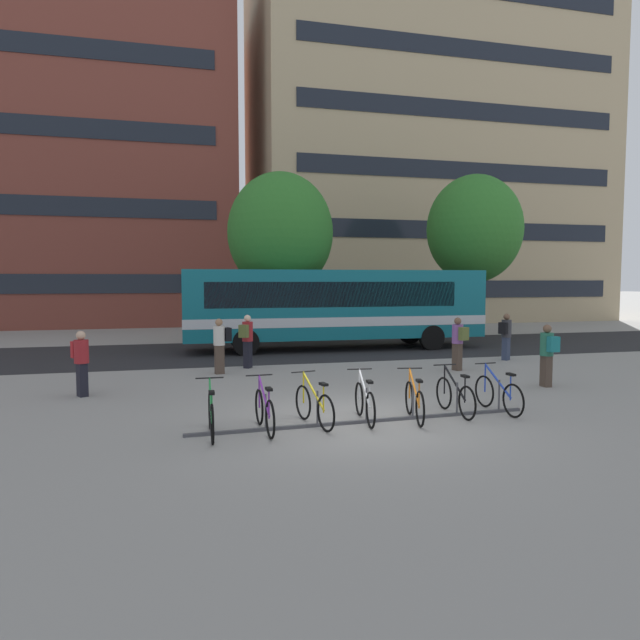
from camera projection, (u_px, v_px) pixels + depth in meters
name	position (u px, v px, depth m)	size (l,w,h in m)	color
ground	(359.00, 420.00, 11.17)	(200.00, 200.00, 0.00)	gray
bus_lane_asphalt	(272.00, 351.00, 21.96)	(80.00, 7.20, 0.01)	#232326
city_bus	(336.00, 305.00, 22.47)	(12.07, 2.80, 3.20)	#0F6070
bike_rack	(366.00, 418.00, 10.95)	(7.06, 0.42, 0.70)	#47474C
parked_bicycle_green_0	(211.00, 415.00, 9.99)	(0.52, 1.72, 0.99)	black
parked_bicycle_purple_1	(264.00, 411.00, 10.30)	(0.52, 1.72, 0.99)	black
parked_bicycle_yellow_2	(314.00, 406.00, 10.73)	(0.57, 1.69, 0.99)	black
parked_bicycle_white_3	(365.00, 403.00, 11.02)	(0.52, 1.72, 0.99)	black
parked_bicycle_orange_4	(414.00, 402.00, 11.12)	(0.55, 1.70, 0.99)	black
parked_bicycle_black_5	(455.00, 396.00, 11.61)	(0.52, 1.72, 0.99)	black
parked_bicycle_blue_6	(498.00, 394.00, 11.82)	(0.52, 1.72, 0.99)	black
commuter_teal_pack_0	(548.00, 351.00, 14.55)	(0.35, 0.52, 1.65)	#47382D
commuter_black_pack_1	(220.00, 342.00, 16.60)	(0.57, 0.41, 1.66)	#47382D
commuter_black_pack_2	(506.00, 334.00, 19.39)	(0.61, 0.54, 1.64)	#2D3851
commuter_red_pack_3	(81.00, 359.00, 13.40)	(0.52, 0.60, 1.60)	black
commuter_olive_pack_4	(458.00, 340.00, 17.19)	(0.45, 0.59, 1.65)	#47382D
commuter_olive_pack_5	(247.00, 338.00, 17.65)	(0.55, 0.60, 1.71)	black
street_tree_0	(474.00, 229.00, 26.97)	(4.59, 4.59, 7.90)	brown
street_tree_1	(280.00, 233.00, 24.85)	(4.72, 4.72, 7.61)	brown
building_left_wing	(57.00, 158.00, 36.37)	(22.41, 12.99, 21.54)	brown
building_right_wing	(419.00, 142.00, 40.84)	(24.13, 13.50, 25.84)	tan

